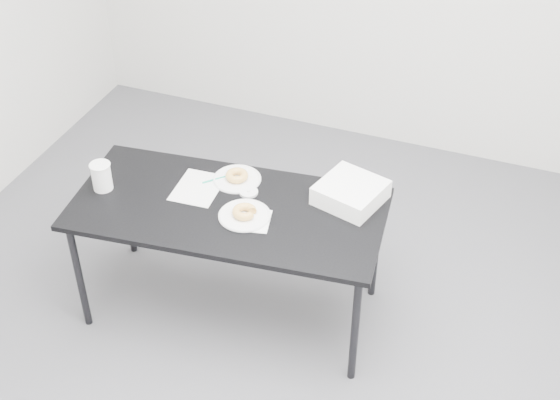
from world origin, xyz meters
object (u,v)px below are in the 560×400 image
(bakery_box, at_px, (351,192))
(coffee_cup, at_px, (102,176))
(plate_far, at_px, (237,179))
(pen, at_px, (214,180))
(donut_near, at_px, (244,212))
(plate_near, at_px, (245,215))
(scorecard, at_px, (198,188))
(donut_far, at_px, (237,175))
(table, at_px, (228,215))

(bakery_box, bearing_deg, coffee_cup, -148.09)
(plate_far, height_order, bakery_box, bakery_box)
(pen, height_order, plate_far, pen)
(bakery_box, bearing_deg, pen, -157.05)
(pen, distance_m, donut_near, 0.33)
(plate_near, bearing_deg, plate_far, 120.15)
(donut_near, bearing_deg, plate_near, 0.00)
(scorecard, distance_m, bakery_box, 0.76)
(coffee_cup, xyz_separation_m, bakery_box, (1.18, 0.34, -0.02))
(coffee_cup, bearing_deg, plate_far, 27.00)
(plate_far, distance_m, bakery_box, 0.59)
(bakery_box, bearing_deg, donut_far, -160.44)
(donut_near, distance_m, coffee_cup, 0.75)
(donut_near, bearing_deg, donut_far, 120.15)
(plate_near, bearing_deg, bakery_box, 34.57)
(bakery_box, bearing_deg, donut_near, -129.68)
(scorecard, height_order, coffee_cup, coffee_cup)
(table, bearing_deg, pen, 125.03)
(donut_near, distance_m, bakery_box, 0.53)
(table, relative_size, pen, 12.32)
(pen, height_order, plate_near, pen)
(plate_far, distance_m, donut_far, 0.02)
(table, xyz_separation_m, donut_far, (-0.05, 0.22, 0.08))
(scorecard, bearing_deg, bakery_box, 9.95)
(table, xyz_separation_m, plate_far, (-0.05, 0.22, 0.06))
(plate_near, distance_m, bakery_box, 0.53)
(pen, distance_m, plate_near, 0.33)
(donut_near, height_order, plate_far, donut_near)
(donut_far, bearing_deg, table, -78.31)
(donut_far, xyz_separation_m, bakery_box, (0.58, 0.04, 0.02))
(coffee_cup, bearing_deg, donut_far, 27.00)
(plate_far, height_order, coffee_cup, coffee_cup)
(table, xyz_separation_m, pen, (-0.15, 0.17, 0.06))
(pen, height_order, donut_near, donut_near)
(scorecard, bearing_deg, coffee_cup, -162.17)
(pen, bearing_deg, donut_far, -21.31)
(pen, bearing_deg, scorecard, -167.09)
(donut_near, relative_size, bakery_box, 0.41)
(donut_near, relative_size, coffee_cup, 0.80)
(scorecard, height_order, bakery_box, bakery_box)
(table, distance_m, bakery_box, 0.61)
(donut_near, distance_m, donut_far, 0.30)
(scorecard, bearing_deg, plate_near, -25.63)
(table, relative_size, donut_far, 13.75)
(donut_near, bearing_deg, coffee_cup, -176.73)
(plate_far, relative_size, donut_far, 2.13)
(plate_near, relative_size, donut_far, 2.18)
(pen, distance_m, donut_far, 0.12)
(scorecard, height_order, pen, pen)
(scorecard, relative_size, donut_far, 2.40)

